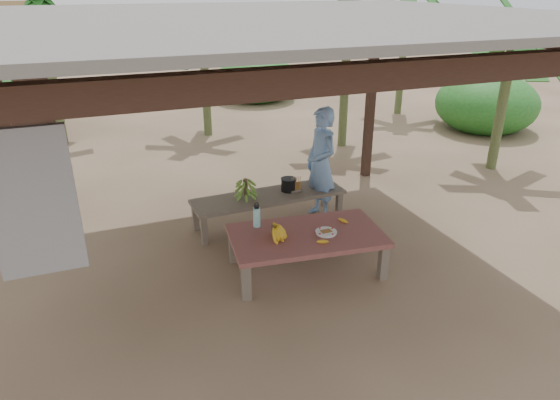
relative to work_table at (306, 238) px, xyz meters
name	(u,v)px	position (x,y,z in m)	size (l,w,h in m)	color
ground	(263,265)	(-0.46, 0.28, -0.43)	(80.00, 80.00, 0.00)	brown
pavilion	(258,31)	(-0.47, 0.27, 2.34)	(6.60, 5.60, 2.95)	black
work_table	(306,238)	(0.00, 0.00, 0.00)	(1.91, 1.20, 0.50)	brown
bench	(269,198)	(0.02, 1.36, -0.04)	(2.22, 0.68, 0.45)	brown
ripe_banana_bunch	(273,231)	(-0.42, 0.03, 0.16)	(0.31, 0.26, 0.19)	yellow
plate	(326,232)	(0.21, -0.09, 0.08)	(0.26, 0.26, 0.04)	white
loose_banana_front	(323,242)	(0.07, -0.29, 0.09)	(0.04, 0.15, 0.04)	yellow
loose_banana_side	(343,221)	(0.55, 0.11, 0.09)	(0.04, 0.14, 0.04)	yellow
water_flask	(257,216)	(-0.49, 0.39, 0.20)	(0.09, 0.09, 0.32)	#44D4D3
green_banana_stalk	(246,188)	(-0.32, 1.35, 0.17)	(0.28, 0.28, 0.32)	#598C2D
cooking_pot	(289,185)	(0.34, 1.41, 0.11)	(0.22, 0.22, 0.18)	black
skewer_rack	(296,184)	(0.42, 1.33, 0.14)	(0.18, 0.08, 0.24)	#A57F47
woman	(321,164)	(0.82, 1.33, 0.39)	(0.60, 0.40, 1.65)	#729BD7
banana_plant_ne	(349,12)	(2.79, 4.34, 2.26)	(1.80, 1.80, 3.19)	#596638
banana_plant_n	(203,37)	(0.30, 6.17, 1.71)	(1.80, 1.80, 2.62)	#596638
banana_plant_nw	(40,12)	(-2.79, 6.65, 2.25)	(1.80, 1.80, 3.18)	#596638
banana_plant_e	(513,43)	(4.75, 2.04, 1.83)	(1.80, 1.80, 2.74)	#596638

